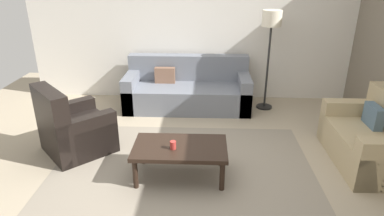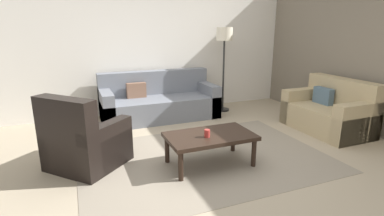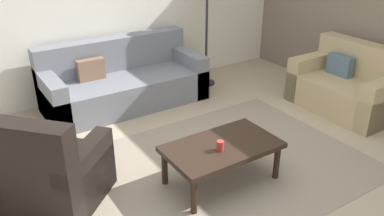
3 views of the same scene
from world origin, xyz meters
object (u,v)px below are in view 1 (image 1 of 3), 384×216
Objects in this scene: cup at (173,145)px; lamp_standing at (271,29)px; armchair_leather at (72,131)px; couch_loveseat at (377,141)px; coffee_table at (180,150)px; couch_main at (188,90)px.

cup is 2.86m from lamp_standing.
cup is at bearing -22.51° from armchair_leather.
armchair_leather is at bearing 157.49° from cup.
couch_loveseat is at bearing -57.96° from lamp_standing.
lamp_standing reaches higher than couch_loveseat.
coffee_table is at bearing -170.18° from couch_loveseat.
couch_loveseat reaches higher than coffee_table.
couch_loveseat is (2.51, -1.85, 0.01)m from couch_main.
lamp_standing reaches higher than armchair_leather.
couch_loveseat is at bearing -36.45° from couch_main.
armchair_leather is at bearing -149.21° from lamp_standing.
coffee_table is 0.14m from cup.
lamp_standing is (1.43, 2.29, 0.95)m from cup.
armchair_leather is at bearing 178.67° from couch_loveseat.
cup is at bearing -168.97° from couch_loveseat.
armchair_leather is (-1.46, -1.76, 0.01)m from couch_main.
coffee_table is at bearing -121.41° from lamp_standing.
lamp_standing is (1.36, 2.22, 1.05)m from coffee_table.
lamp_standing is (2.85, 1.70, 1.10)m from armchair_leather.
lamp_standing is at bearing 58.59° from coffee_table.
couch_loveseat is 14.19× the size of cup.
couch_main is 2.36m from cup.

